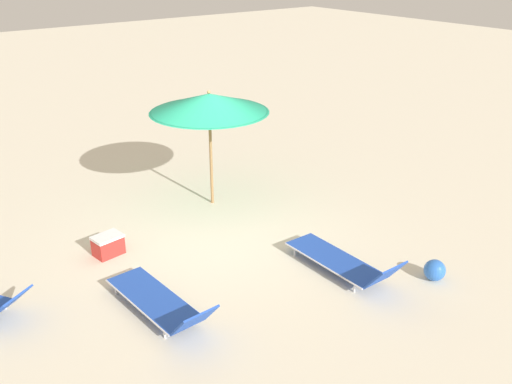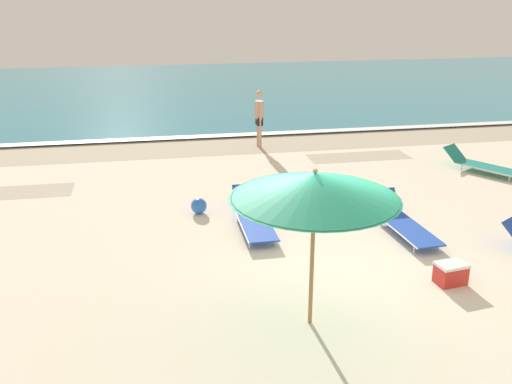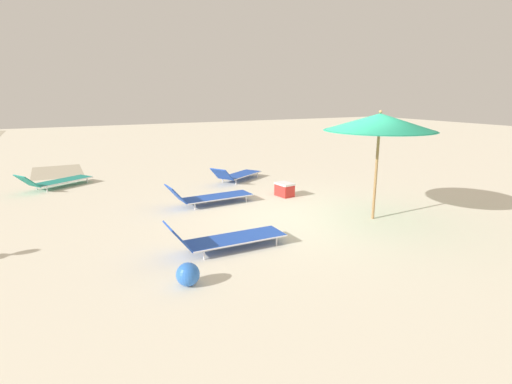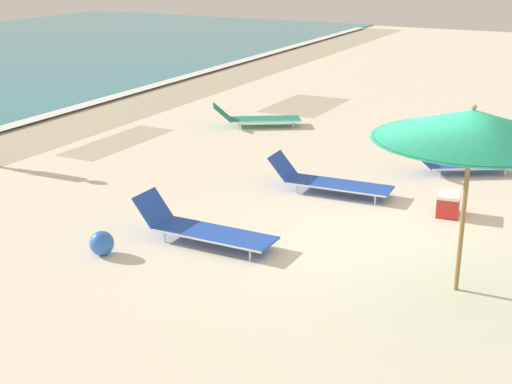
% 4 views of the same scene
% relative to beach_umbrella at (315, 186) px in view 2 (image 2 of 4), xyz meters
% --- Properties ---
extents(ground_plane, '(60.00, 60.00, 0.16)m').
position_rel_beach_umbrella_xyz_m(ground_plane, '(0.60, 1.02, -2.22)').
color(ground_plane, beige).
extents(ocean_water, '(60.00, 19.80, 0.07)m').
position_rel_beach_umbrella_xyz_m(ocean_water, '(0.60, 21.17, -2.11)').
color(ocean_water, teal).
rests_on(ocean_water, ground_plane).
extents(beach_umbrella, '(2.37, 2.37, 2.40)m').
position_rel_beach_umbrella_xyz_m(beach_umbrella, '(0.00, 0.00, 0.00)').
color(beach_umbrella, '#9E7547').
rests_on(beach_umbrella, ground_plane).
extents(sun_lounger_under_umbrella, '(0.73, 2.21, 0.60)m').
position_rel_beach_umbrella_xyz_m(sun_lounger_under_umbrella, '(2.77, 2.87, -1.92)').
color(sun_lounger_under_umbrella, blue).
rests_on(sun_lounger_under_umbrella, ground_plane).
extents(sun_lounger_beside_umbrella, '(0.64, 2.17, 0.62)m').
position_rel_beach_umbrella_xyz_m(sun_lounger_beside_umbrella, '(-0.17, 3.67, -1.92)').
color(sun_lounger_beside_umbrella, blue).
rests_on(sun_lounger_beside_umbrella, ground_plane).
extents(sun_lounger_near_water_left, '(1.62, 2.11, 0.55)m').
position_rel_beach_umbrella_xyz_m(sun_lounger_near_water_left, '(6.59, 6.29, -1.93)').
color(sun_lounger_near_water_left, '#1E8475').
rests_on(sun_lounger_near_water_left, ground_plane).
extents(beachgoer_wading_adult, '(0.27, 0.45, 1.76)m').
position_rel_beach_umbrella_xyz_m(beachgoer_wading_adult, '(1.19, 10.00, -1.14)').
color(beachgoer_wading_adult, tan).
rests_on(beachgoer_wading_adult, ground_plane).
extents(beach_ball, '(0.35, 0.35, 0.35)m').
position_rel_beach_umbrella_xyz_m(beach_ball, '(-1.21, 4.69, -1.97)').
color(beach_ball, blue).
rests_on(beach_ball, ground_plane).
extents(cooler_box, '(0.54, 0.42, 0.37)m').
position_rel_beach_umbrella_xyz_m(cooler_box, '(2.65, 0.72, -1.95)').
color(cooler_box, red).
rests_on(cooler_box, ground_plane).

